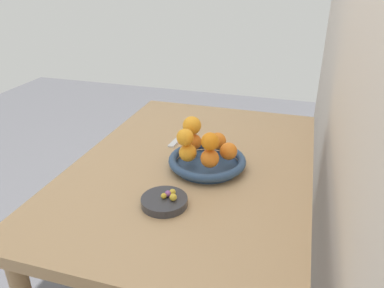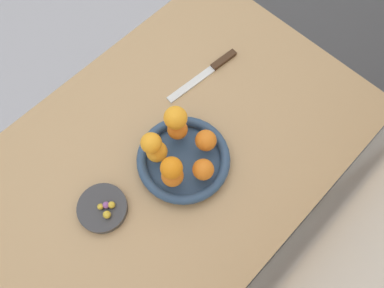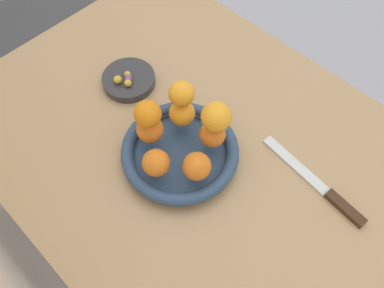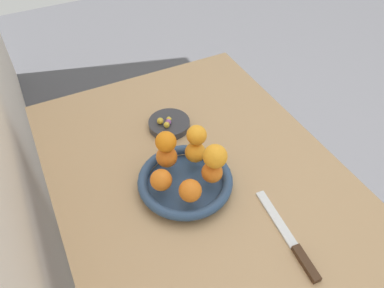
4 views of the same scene
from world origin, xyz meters
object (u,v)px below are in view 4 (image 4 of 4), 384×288
object	(u,v)px
candy_dish	(169,124)
orange_2	(161,180)
orange_7	(197,135)
candy_ball_1	(160,121)
orange_4	(212,172)
candy_ball_2	(169,122)
dining_table	(204,204)
candy_ball_3	(169,119)
orange_1	(167,157)
orange_5	(215,156)
knife	(291,241)
orange_6	(166,142)
fruit_bowl	(185,181)
orange_0	(196,152)
orange_3	(190,191)
candy_ball_0	(167,125)

from	to	relation	value
candy_dish	orange_2	world-z (taller)	orange_2
candy_dish	orange_7	xyz separation A→B (m)	(-0.19, 0.00, 0.11)
candy_ball_1	orange_4	bearing A→B (deg)	-174.49
candy_dish	candy_ball_1	xyz separation A→B (m)	(0.00, 0.03, 0.02)
candy_ball_1	candy_ball_2	size ratio (longest dim) A/B	1.13
dining_table	candy_ball_3	size ratio (longest dim) A/B	70.19
orange_1	candy_dish	bearing A→B (deg)	-25.15
orange_5	knife	world-z (taller)	orange_5
orange_4	orange_6	distance (m)	0.14
dining_table	candy_ball_1	distance (m)	0.28
orange_4	orange_6	world-z (taller)	orange_6
candy_dish	orange_7	size ratio (longest dim) A/B	2.40
dining_table	orange_4	world-z (taller)	orange_4
orange_2	knife	xyz separation A→B (m)	(-0.25, -0.22, -0.06)
fruit_bowl	candy_ball_3	xyz separation A→B (m)	(0.24, -0.06, 0.01)
candy_ball_1	candy_ball_2	xyz separation A→B (m)	(-0.01, -0.02, -0.00)
orange_6	knife	world-z (taller)	orange_6
orange_0	orange_7	xyz separation A→B (m)	(0.01, -0.00, 0.05)
candy_dish	orange_3	bearing A→B (deg)	165.90
orange_3	orange_4	bearing A→B (deg)	-69.29
dining_table	orange_5	bearing A→B (deg)	-151.69
orange_5	candy_ball_2	distance (m)	0.28
orange_0	candy_ball_0	bearing A→B (deg)	4.24
dining_table	orange_1	bearing A→B (deg)	43.71
dining_table	candy_dish	world-z (taller)	candy_dish
fruit_bowl	orange_0	world-z (taller)	orange_0
candy_ball_3	knife	size ratio (longest dim) A/B	0.06
fruit_bowl	orange_0	distance (m)	0.08
orange_6	orange_2	bearing A→B (deg)	145.72
candy_ball_3	candy_dish	bearing A→B (deg)	159.28
orange_7	candy_dish	bearing A→B (deg)	-0.13
orange_3	candy_dish	bearing A→B (deg)	-14.10
candy_dish	orange_4	xyz separation A→B (m)	(-0.27, 0.00, 0.06)
dining_table	fruit_bowl	xyz separation A→B (m)	(0.02, 0.05, 0.11)
dining_table	orange_6	xyz separation A→B (m)	(0.08, 0.07, 0.21)
orange_5	candy_ball_1	bearing A→B (deg)	6.59
orange_1	knife	bearing A→B (deg)	-151.53
dining_table	orange_4	size ratio (longest dim) A/B	20.20
candy_ball_0	candy_ball_3	size ratio (longest dim) A/B	1.15
orange_3	candy_ball_1	world-z (taller)	orange_3
candy_ball_0	candy_ball_3	world-z (taller)	candy_ball_0
candy_ball_1	orange_6	bearing A→B (deg)	163.06
orange_1	orange_6	bearing A→B (deg)	-164.55
orange_0	knife	xyz separation A→B (m)	(-0.30, -0.10, -0.06)
orange_0	orange_7	world-z (taller)	orange_7
dining_table	knife	size ratio (longest dim) A/B	4.22
orange_4	orange_7	size ratio (longest dim) A/B	1.03
orange_7	fruit_bowl	bearing A→B (deg)	130.82
orange_1	knife	distance (m)	0.37
orange_0	knife	distance (m)	0.32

